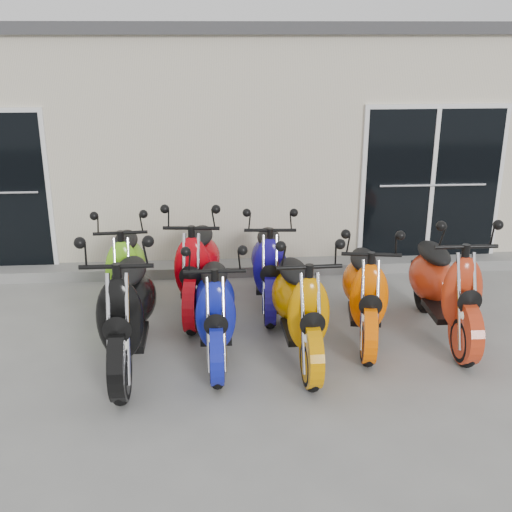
% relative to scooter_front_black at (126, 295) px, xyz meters
% --- Properties ---
extents(ground, '(80.00, 80.00, 0.00)m').
position_rel_scooter_front_black_xyz_m(ground, '(1.38, 0.52, -0.78)').
color(ground, gray).
rests_on(ground, ground).
extents(building, '(14.00, 6.00, 3.20)m').
position_rel_scooter_front_black_xyz_m(building, '(1.38, 5.72, 0.82)').
color(building, beige).
rests_on(building, ground).
extents(roof_cap, '(14.20, 6.20, 0.16)m').
position_rel_scooter_front_black_xyz_m(roof_cap, '(1.38, 5.72, 2.50)').
color(roof_cap, '#3F3F42').
rests_on(roof_cap, building).
extents(front_step, '(14.00, 0.40, 0.15)m').
position_rel_scooter_front_black_xyz_m(front_step, '(1.38, 2.54, -0.70)').
color(front_step, gray).
rests_on(front_step, ground).
extents(door_left, '(1.07, 0.08, 2.22)m').
position_rel_scooter_front_black_xyz_m(door_left, '(-1.82, 2.69, 0.48)').
color(door_left, black).
rests_on(door_left, front_step).
extents(door_right, '(2.02, 0.08, 2.22)m').
position_rel_scooter_front_black_xyz_m(door_right, '(3.98, 2.69, 0.48)').
color(door_right, black).
rests_on(door_right, front_step).
extents(scooter_front_black, '(0.77, 2.10, 1.55)m').
position_rel_scooter_front_black_xyz_m(scooter_front_black, '(0.00, 0.00, 0.00)').
color(scooter_front_black, black).
rests_on(scooter_front_black, ground).
extents(scooter_front_blue, '(0.68, 1.86, 1.38)m').
position_rel_scooter_front_black_xyz_m(scooter_front_blue, '(0.88, 0.13, -0.09)').
color(scooter_front_blue, '#121BA1').
rests_on(scooter_front_blue, ground).
extents(scooter_front_orange_a, '(0.78, 1.98, 1.45)m').
position_rel_scooter_front_black_xyz_m(scooter_front_orange_a, '(1.75, 0.05, -0.05)').
color(scooter_front_orange_a, orange).
rests_on(scooter_front_orange_a, ground).
extents(scooter_front_orange_b, '(0.97, 1.97, 1.40)m').
position_rel_scooter_front_black_xyz_m(scooter_front_orange_b, '(2.53, 0.44, -0.08)').
color(scooter_front_orange_b, '#FF6000').
rests_on(scooter_front_orange_b, ground).
extents(scooter_front_red, '(0.76, 2.04, 1.50)m').
position_rel_scooter_front_black_xyz_m(scooter_front_red, '(3.41, 0.42, -0.03)').
color(scooter_front_red, red).
rests_on(scooter_front_red, ground).
extents(scooter_back_green, '(0.81, 1.92, 1.39)m').
position_rel_scooter_front_black_xyz_m(scooter_back_green, '(-0.18, 1.38, -0.08)').
color(scooter_back_green, '#6DC71A').
rests_on(scooter_back_green, ground).
extents(scooter_back_red, '(0.91, 2.04, 1.46)m').
position_rel_scooter_front_black_xyz_m(scooter_back_red, '(0.68, 1.33, -0.04)').
color(scooter_back_red, '#C0040E').
rests_on(scooter_back_red, ground).
extents(scooter_back_blue, '(0.81, 1.91, 1.38)m').
position_rel_scooter_front_black_xyz_m(scooter_back_blue, '(1.56, 1.39, -0.09)').
color(scooter_back_blue, navy).
rests_on(scooter_back_blue, ground).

